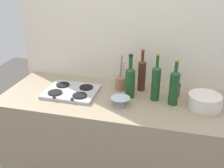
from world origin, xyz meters
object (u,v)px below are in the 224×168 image
at_px(plate_stack, 205,102).
at_px(condiment_jar_front, 176,90).
at_px(stovetop_hob, 71,91).
at_px(wine_bottle_mid_left, 130,81).
at_px(mixing_bowl, 120,101).
at_px(utensil_crock, 121,82).
at_px(wine_bottle_rightmost, 156,82).
at_px(wine_bottle_leftmost, 174,87).
at_px(wine_bottle_mid_right, 142,74).

bearing_deg(plate_stack, condiment_jar_front, 142.74).
relative_size(stovetop_hob, wine_bottle_mid_left, 1.20).
xyz_separation_m(plate_stack, condiment_jar_front, (-0.21, 0.16, -0.00)).
distance_m(mixing_bowl, utensil_crock, 0.29).
distance_m(wine_bottle_mid_left, mixing_bowl, 0.19).
bearing_deg(utensil_crock, wine_bottle_mid_left, -52.07).
bearing_deg(wine_bottle_rightmost, mixing_bowl, -147.95).
distance_m(stovetop_hob, utensil_crock, 0.43).
bearing_deg(mixing_bowl, condiment_jar_front, 33.52).
bearing_deg(wine_bottle_leftmost, wine_bottle_mid_left, 173.38).
bearing_deg(stovetop_hob, mixing_bowl, -12.40).
relative_size(wine_bottle_rightmost, condiment_jar_front, 3.71).
height_order(plate_stack, utensil_crock, utensil_crock).
bearing_deg(utensil_crock, wine_bottle_mid_right, 7.68).
bearing_deg(wine_bottle_mid_left, utensil_crock, 127.93).
bearing_deg(plate_stack, mixing_bowl, -170.34).
relative_size(wine_bottle_mid_left, wine_bottle_mid_right, 1.01).
height_order(stovetop_hob, condiment_jar_front, condiment_jar_front).
relative_size(plate_stack, wine_bottle_leftmost, 0.67).
height_order(wine_bottle_mid_right, utensil_crock, wine_bottle_mid_right).
bearing_deg(condiment_jar_front, stovetop_hob, -168.68).
bearing_deg(stovetop_hob, wine_bottle_mid_left, 6.87).
relative_size(stovetop_hob, wine_bottle_rightmost, 1.11).
height_order(wine_bottle_rightmost, mixing_bowl, wine_bottle_rightmost).
height_order(plate_stack, wine_bottle_rightmost, wine_bottle_rightmost).
height_order(wine_bottle_leftmost, utensil_crock, wine_bottle_leftmost).
distance_m(wine_bottle_rightmost, utensil_crock, 0.34).
distance_m(plate_stack, wine_bottle_leftmost, 0.25).
distance_m(wine_bottle_leftmost, wine_bottle_rightmost, 0.14).
distance_m(plate_stack, mixing_bowl, 0.62).
relative_size(wine_bottle_leftmost, mixing_bowl, 2.48).
bearing_deg(wine_bottle_mid_left, mixing_bowl, -105.24).
bearing_deg(stovetop_hob, utensil_crock, 25.21).
bearing_deg(mixing_bowl, plate_stack, 9.66).
bearing_deg(stovetop_hob, wine_bottle_leftmost, 1.30).
distance_m(wine_bottle_mid_right, mixing_bowl, 0.34).
bearing_deg(wine_bottle_leftmost, stovetop_hob, -178.70).
bearing_deg(wine_bottle_mid_left, wine_bottle_leftmost, -6.62).
bearing_deg(wine_bottle_mid_left, stovetop_hob, -173.13).
bearing_deg(wine_bottle_mid_right, utensil_crock, -172.32).
relative_size(wine_bottle_leftmost, condiment_jar_front, 3.51).
relative_size(stovetop_hob, wine_bottle_leftmost, 1.17).
bearing_deg(wine_bottle_mid_left, wine_bottle_mid_right, 64.00).
bearing_deg(wine_bottle_mid_right, wine_bottle_mid_left, -116.00).
relative_size(plate_stack, wine_bottle_mid_right, 0.69).
height_order(stovetop_hob, utensil_crock, utensil_crock).
xyz_separation_m(plate_stack, wine_bottle_rightmost, (-0.37, 0.05, 0.09)).
relative_size(wine_bottle_mid_right, mixing_bowl, 2.41).
bearing_deg(utensil_crock, plate_stack, -14.68).
distance_m(stovetop_hob, mixing_bowl, 0.45).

